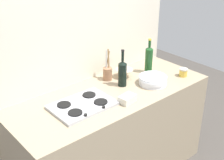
{
  "coord_description": "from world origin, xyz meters",
  "views": [
    {
      "loc": [
        -1.5,
        -1.75,
        2.14
      ],
      "look_at": [
        0.0,
        0.0,
        1.02
      ],
      "focal_mm": 49.52,
      "sensor_mm": 36.0,
      "label": 1
    }
  ],
  "objects_px": {
    "stovetop_hob": "(83,105)",
    "wine_bottle_leftmost": "(122,73)",
    "plate_stack": "(153,80)",
    "utensil_crock": "(108,73)",
    "butter_dish": "(127,99)",
    "condiment_jar_front": "(183,72)",
    "wine_bottle_mid_left": "(149,59)",
    "mixing_bowl": "(124,73)"
  },
  "relations": [
    {
      "from": "stovetop_hob",
      "to": "butter_dish",
      "type": "xyz_separation_m",
      "value": [
        0.31,
        -0.18,
        0.02
      ]
    },
    {
      "from": "plate_stack",
      "to": "butter_dish",
      "type": "bearing_deg",
      "value": -167.39
    },
    {
      "from": "mixing_bowl",
      "to": "wine_bottle_mid_left",
      "type": "bearing_deg",
      "value": -15.93
    },
    {
      "from": "plate_stack",
      "to": "utensil_crock",
      "type": "bearing_deg",
      "value": 126.17
    },
    {
      "from": "wine_bottle_leftmost",
      "to": "condiment_jar_front",
      "type": "bearing_deg",
      "value": -22.08
    },
    {
      "from": "stovetop_hob",
      "to": "wine_bottle_mid_left",
      "type": "bearing_deg",
      "value": 7.48
    },
    {
      "from": "condiment_jar_front",
      "to": "butter_dish",
      "type": "bearing_deg",
      "value": -178.77
    },
    {
      "from": "stovetop_hob",
      "to": "mixing_bowl",
      "type": "distance_m",
      "value": 0.64
    },
    {
      "from": "butter_dish",
      "to": "condiment_jar_front",
      "type": "distance_m",
      "value": 0.74
    },
    {
      "from": "plate_stack",
      "to": "wine_bottle_mid_left",
      "type": "distance_m",
      "value": 0.28
    },
    {
      "from": "wine_bottle_mid_left",
      "to": "mixing_bowl",
      "type": "xyz_separation_m",
      "value": [
        -0.25,
        0.07,
        -0.09
      ]
    },
    {
      "from": "wine_bottle_mid_left",
      "to": "butter_dish",
      "type": "distance_m",
      "value": 0.63
    },
    {
      "from": "plate_stack",
      "to": "wine_bottle_mid_left",
      "type": "xyz_separation_m",
      "value": [
        0.16,
        0.2,
        0.1
      ]
    },
    {
      "from": "butter_dish",
      "to": "wine_bottle_leftmost",
      "type": "bearing_deg",
      "value": 55.22
    },
    {
      "from": "stovetop_hob",
      "to": "utensil_crock",
      "type": "xyz_separation_m",
      "value": [
        0.46,
        0.25,
        0.06
      ]
    },
    {
      "from": "stovetop_hob",
      "to": "butter_dish",
      "type": "bearing_deg",
      "value": -29.89
    },
    {
      "from": "stovetop_hob",
      "to": "wine_bottle_leftmost",
      "type": "relative_size",
      "value": 1.45
    },
    {
      "from": "butter_dish",
      "to": "wine_bottle_mid_left",
      "type": "bearing_deg",
      "value": 27.79
    },
    {
      "from": "mixing_bowl",
      "to": "utensil_crock",
      "type": "relative_size",
      "value": 0.56
    },
    {
      "from": "butter_dish",
      "to": "utensil_crock",
      "type": "bearing_deg",
      "value": 70.44
    },
    {
      "from": "butter_dish",
      "to": "utensil_crock",
      "type": "relative_size",
      "value": 0.47
    },
    {
      "from": "mixing_bowl",
      "to": "utensil_crock",
      "type": "height_order",
      "value": "utensil_crock"
    },
    {
      "from": "plate_stack",
      "to": "wine_bottle_mid_left",
      "type": "relative_size",
      "value": 0.75
    },
    {
      "from": "condiment_jar_front",
      "to": "wine_bottle_mid_left",
      "type": "bearing_deg",
      "value": 123.91
    },
    {
      "from": "plate_stack",
      "to": "utensil_crock",
      "type": "distance_m",
      "value": 0.42
    },
    {
      "from": "wine_bottle_mid_left",
      "to": "condiment_jar_front",
      "type": "height_order",
      "value": "wine_bottle_mid_left"
    },
    {
      "from": "stovetop_hob",
      "to": "condiment_jar_front",
      "type": "bearing_deg",
      "value": -8.8
    },
    {
      "from": "wine_bottle_mid_left",
      "to": "utensil_crock",
      "type": "distance_m",
      "value": 0.43
    },
    {
      "from": "mixing_bowl",
      "to": "utensil_crock",
      "type": "bearing_deg",
      "value": 158.13
    },
    {
      "from": "wine_bottle_mid_left",
      "to": "butter_dish",
      "type": "xyz_separation_m",
      "value": [
        -0.55,
        -0.29,
        -0.11
      ]
    },
    {
      "from": "wine_bottle_leftmost",
      "to": "mixing_bowl",
      "type": "distance_m",
      "value": 0.19
    },
    {
      "from": "butter_dish",
      "to": "plate_stack",
      "type": "bearing_deg",
      "value": 12.61
    },
    {
      "from": "stovetop_hob",
      "to": "wine_bottle_leftmost",
      "type": "bearing_deg",
      "value": 8.04
    },
    {
      "from": "stovetop_hob",
      "to": "plate_stack",
      "type": "bearing_deg",
      "value": -7.23
    },
    {
      "from": "stovetop_hob",
      "to": "wine_bottle_mid_left",
      "type": "xyz_separation_m",
      "value": [
        0.86,
        0.11,
        0.12
      ]
    },
    {
      "from": "butter_dish",
      "to": "mixing_bowl",
      "type": "bearing_deg",
      "value": 50.0
    },
    {
      "from": "stovetop_hob",
      "to": "wine_bottle_leftmost",
      "type": "height_order",
      "value": "wine_bottle_leftmost"
    },
    {
      "from": "plate_stack",
      "to": "stovetop_hob",
      "type": "bearing_deg",
      "value": 172.77
    },
    {
      "from": "plate_stack",
      "to": "condiment_jar_front",
      "type": "distance_m",
      "value": 0.35
    },
    {
      "from": "wine_bottle_leftmost",
      "to": "butter_dish",
      "type": "height_order",
      "value": "wine_bottle_leftmost"
    },
    {
      "from": "wine_bottle_leftmost",
      "to": "condiment_jar_front",
      "type": "xyz_separation_m",
      "value": [
        0.57,
        -0.23,
        -0.08
      ]
    },
    {
      "from": "plate_stack",
      "to": "butter_dish",
      "type": "height_order",
      "value": "plate_stack"
    }
  ]
}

